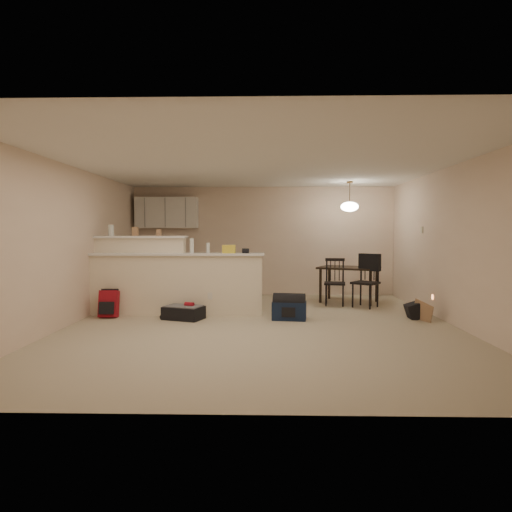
{
  "coord_description": "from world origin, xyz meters",
  "views": [
    {
      "loc": [
        0.09,
        -7.06,
        1.46
      ],
      "look_at": [
        -0.1,
        0.7,
        1.05
      ],
      "focal_mm": 32.0,
      "sensor_mm": 36.0,
      "label": 1
    }
  ],
  "objects_px": {
    "suitcase": "(184,313)",
    "dining_chair_near": "(335,282)",
    "red_backpack": "(109,304)",
    "black_daypack": "(413,311)",
    "navy_duffel": "(289,311)",
    "pendant_lamp": "(350,206)",
    "dining_chair_far": "(365,281)",
    "dining_table": "(349,271)"
  },
  "relations": [
    {
      "from": "suitcase",
      "to": "navy_duffel",
      "type": "bearing_deg",
      "value": 19.0
    },
    {
      "from": "dining_chair_far",
      "to": "red_backpack",
      "type": "bearing_deg",
      "value": -128.08
    },
    {
      "from": "dining_chair_far",
      "to": "suitcase",
      "type": "bearing_deg",
      "value": -120.79
    },
    {
      "from": "red_backpack",
      "to": "black_daypack",
      "type": "distance_m",
      "value": 5.17
    },
    {
      "from": "dining_table",
      "to": "dining_chair_near",
      "type": "bearing_deg",
      "value": -107.19
    },
    {
      "from": "suitcase",
      "to": "pendant_lamp",
      "type": "bearing_deg",
      "value": 51.12
    },
    {
      "from": "navy_duffel",
      "to": "pendant_lamp",
      "type": "bearing_deg",
      "value": 62.84
    },
    {
      "from": "red_backpack",
      "to": "navy_duffel",
      "type": "distance_m",
      "value": 3.08
    },
    {
      "from": "pendant_lamp",
      "to": "suitcase",
      "type": "xyz_separation_m",
      "value": [
        -3.09,
        -1.93,
        -1.88
      ]
    },
    {
      "from": "dining_chair_near",
      "to": "black_daypack",
      "type": "relative_size",
      "value": 3.19
    },
    {
      "from": "dining_table",
      "to": "pendant_lamp",
      "type": "bearing_deg",
      "value": 87.65
    },
    {
      "from": "dining_table",
      "to": "dining_chair_far",
      "type": "xyz_separation_m",
      "value": [
        0.21,
        -0.64,
        -0.14
      ]
    },
    {
      "from": "dining_table",
      "to": "black_daypack",
      "type": "bearing_deg",
      "value": -42.57
    },
    {
      "from": "dining_chair_near",
      "to": "black_daypack",
      "type": "xyz_separation_m",
      "value": [
        1.12,
        -1.4,
        -0.34
      ]
    },
    {
      "from": "dining_chair_near",
      "to": "dining_chair_far",
      "type": "height_order",
      "value": "dining_chair_far"
    },
    {
      "from": "red_backpack",
      "to": "black_daypack",
      "type": "height_order",
      "value": "red_backpack"
    },
    {
      "from": "suitcase",
      "to": "black_daypack",
      "type": "bearing_deg",
      "value": 21.19
    },
    {
      "from": "pendant_lamp",
      "to": "navy_duffel",
      "type": "xyz_separation_m",
      "value": [
        -1.33,
        -1.93,
        -1.84
      ]
    },
    {
      "from": "dining_table",
      "to": "red_backpack",
      "type": "height_order",
      "value": "dining_table"
    },
    {
      "from": "dining_chair_near",
      "to": "suitcase",
      "type": "xyz_separation_m",
      "value": [
        -2.74,
        -1.53,
        -0.36
      ]
    },
    {
      "from": "navy_duffel",
      "to": "suitcase",
      "type": "bearing_deg",
      "value": -172.87
    },
    {
      "from": "dining_table",
      "to": "black_daypack",
      "type": "xyz_separation_m",
      "value": [
        0.77,
        -1.79,
        -0.52
      ]
    },
    {
      "from": "dining_table",
      "to": "suitcase",
      "type": "xyz_separation_m",
      "value": [
        -3.09,
        -1.93,
        -0.54
      ]
    },
    {
      "from": "pendant_lamp",
      "to": "red_backpack",
      "type": "xyz_separation_m",
      "value": [
        -4.4,
        -1.79,
        -1.76
      ]
    },
    {
      "from": "suitcase",
      "to": "red_backpack",
      "type": "relative_size",
      "value": 1.38
    },
    {
      "from": "red_backpack",
      "to": "black_daypack",
      "type": "xyz_separation_m",
      "value": [
        5.17,
        0.0,
        -0.1
      ]
    },
    {
      "from": "suitcase",
      "to": "navy_duffel",
      "type": "height_order",
      "value": "navy_duffel"
    },
    {
      "from": "dining_chair_near",
      "to": "black_daypack",
      "type": "distance_m",
      "value": 1.82
    },
    {
      "from": "red_backpack",
      "to": "navy_duffel",
      "type": "bearing_deg",
      "value": -3.95
    },
    {
      "from": "dining_chair_far",
      "to": "navy_duffel",
      "type": "height_order",
      "value": "dining_chair_far"
    },
    {
      "from": "dining_chair_near",
      "to": "red_backpack",
      "type": "height_order",
      "value": "dining_chair_near"
    },
    {
      "from": "suitcase",
      "to": "dining_chair_near",
      "type": "bearing_deg",
      "value": 48.36
    },
    {
      "from": "navy_duffel",
      "to": "red_backpack",
      "type": "bearing_deg",
      "value": -175.31
    },
    {
      "from": "suitcase",
      "to": "red_backpack",
      "type": "xyz_separation_m",
      "value": [
        -1.31,
        0.14,
        0.12
      ]
    },
    {
      "from": "dining_table",
      "to": "red_backpack",
      "type": "relative_size",
      "value": 3.07
    },
    {
      "from": "pendant_lamp",
      "to": "dining_chair_far",
      "type": "distance_m",
      "value": 1.63
    },
    {
      "from": "dining_chair_near",
      "to": "red_backpack",
      "type": "bearing_deg",
      "value": -151.8
    },
    {
      "from": "dining_chair_far",
      "to": "red_backpack",
      "type": "height_order",
      "value": "dining_chair_far"
    },
    {
      "from": "dining_table",
      "to": "black_daypack",
      "type": "distance_m",
      "value": 2.02
    },
    {
      "from": "dining_chair_near",
      "to": "dining_table",
      "type": "bearing_deg",
      "value": 57.76
    },
    {
      "from": "pendant_lamp",
      "to": "navy_duffel",
      "type": "height_order",
      "value": "pendant_lamp"
    },
    {
      "from": "red_backpack",
      "to": "dining_table",
      "type": "bearing_deg",
      "value": 20.85
    }
  ]
}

